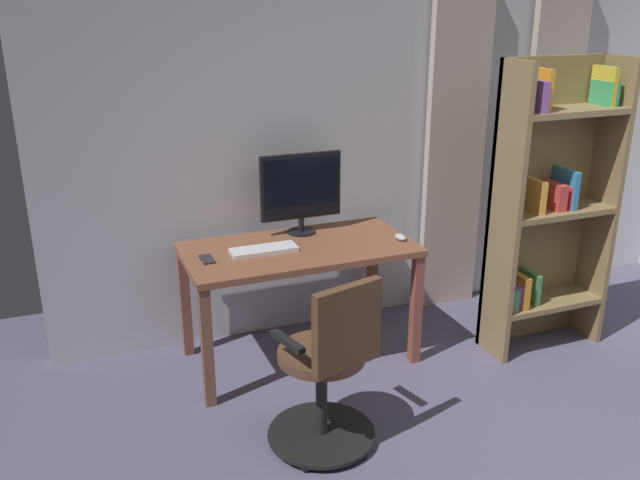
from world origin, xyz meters
TOP-DOWN VIEW (x-y plane):
  - back_room_partition at (0.00, -2.64)m, footprint 4.84×0.10m
  - curtain_left_panel at (-1.19, -2.53)m, footprint 0.45×0.06m
  - curtain_right_panel at (-0.38, -2.53)m, footprint 0.45×0.06m
  - desk at (0.93, -2.14)m, footprint 1.39×0.70m
  - office_chair at (1.11, -1.23)m, footprint 0.56×0.56m
  - computer_monitor at (0.83, -2.37)m, footprint 0.53×0.18m
  - computer_keyboard at (1.15, -2.13)m, footprint 0.39×0.14m
  - computer_mouse at (0.31, -2.01)m, footprint 0.06×0.10m
  - cell_phone_by_monitor at (1.50, -2.12)m, footprint 0.07×0.15m
  - bookshelf at (-0.60, -1.78)m, footprint 0.78×0.30m

SIDE VIEW (x-z plane):
  - office_chair at x=1.11m, z-range -0.03..0.92m
  - desk at x=0.93m, z-range 0.28..1.04m
  - cell_phone_by_monitor at x=1.50m, z-range 0.76..0.77m
  - computer_keyboard at x=1.15m, z-range 0.76..0.78m
  - computer_mouse at x=0.31m, z-range 0.76..0.79m
  - bookshelf at x=-0.60m, z-range 0.02..1.87m
  - computer_monitor at x=0.83m, z-range 0.79..1.30m
  - curtain_left_panel at x=-1.19m, z-range 0.00..2.33m
  - curtain_right_panel at x=-0.38m, z-range 0.00..2.33m
  - back_room_partition at x=0.00m, z-range 0.00..2.54m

